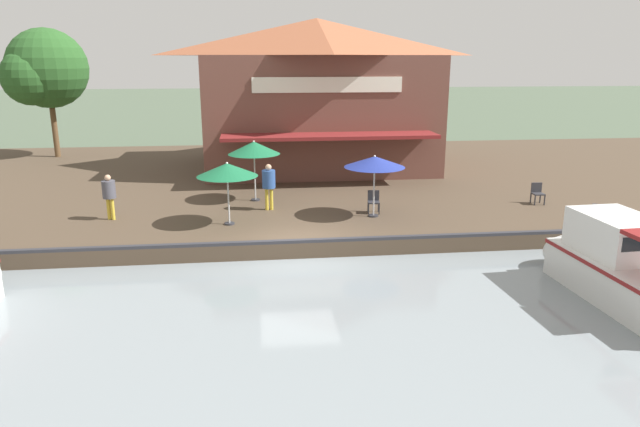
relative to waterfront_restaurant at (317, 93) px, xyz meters
The scene contains 14 objects.
ground_plane 14.66m from the waterfront_restaurant, ahead, with size 220.00×220.00×0.00m, color #4C5B47.
quay_deck 5.50m from the waterfront_restaurant, 38.02° to the right, with size 22.00×56.00×0.60m, color #4C3D2D.
quay_edge_fender 14.37m from the waterfront_restaurant, ahead, with size 0.20×50.40×0.10m, color #2D2D33.
waterfront_restaurant is the anchor object (origin of this frame).
patio_umbrella_near_quay_edge 12.29m from the waterfront_restaurant, 21.35° to the right, with size 2.14×2.14×2.25m.
patio_umbrella_by_entrance 11.06m from the waterfront_restaurant, ahead, with size 2.24×2.24×2.32m.
patio_umbrella_back_row 8.76m from the waterfront_restaurant, 23.76° to the right, with size 2.12×2.12×2.50m.
cafe_chair_mid_patio 10.93m from the waterfront_restaurant, ahead, with size 0.50×0.50×0.85m.
cafe_chair_under_first_umbrella 13.01m from the waterfront_restaurant, 39.13° to the left, with size 0.46×0.46×0.85m.
person_mid_patio 13.71m from the waterfront_restaurant, 40.74° to the right, with size 0.47×0.47×1.68m.
person_near_entrance 10.26m from the waterfront_restaurant, 17.28° to the right, with size 0.51×0.51×1.81m.
motorboat_distant_upstream 19.03m from the waterfront_restaurant, 19.51° to the left, with size 5.96×2.35×2.20m.
mooring_post 16.05m from the waterfront_restaurant, 31.11° to the left, with size 0.22×0.22×0.91m.
tree_behind_restaurant 15.98m from the waterfront_restaurant, 105.61° to the right, with size 4.77×4.55×7.43m.
Camera 1 is at (17.29, -1.32, 6.34)m, focal length 32.00 mm.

